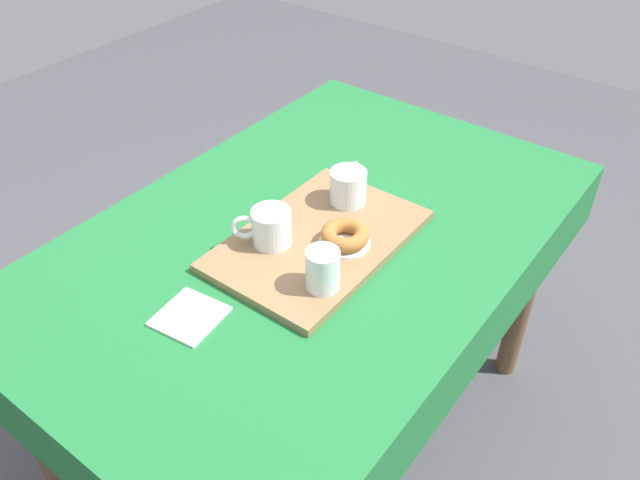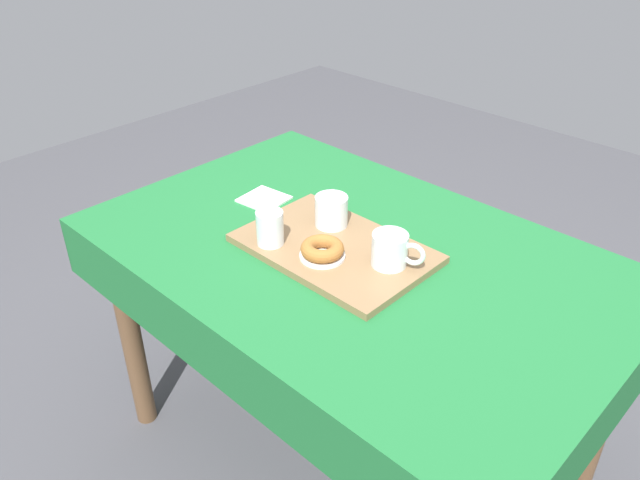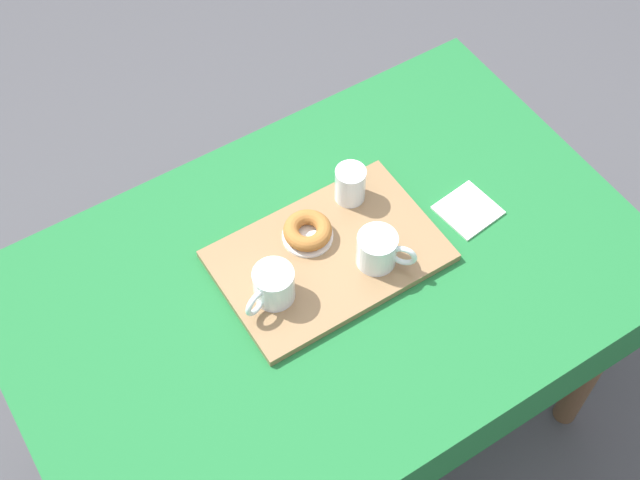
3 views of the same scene
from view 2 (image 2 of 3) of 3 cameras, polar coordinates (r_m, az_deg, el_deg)
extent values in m
plane|color=#47474C|center=(2.12, 2.38, -18.79)|extent=(6.00, 6.00, 0.00)
cube|color=#1E6B33|center=(1.61, 2.97, -1.33)|extent=(1.37, 0.88, 0.03)
cube|color=#1E6B33|center=(1.42, -9.10, -11.23)|extent=(1.37, 0.01, 0.14)
cube|color=#1E6B33|center=(1.96, 11.42, 1.66)|extent=(1.37, 0.01, 0.14)
cube|color=#1E6B33|center=(2.09, -11.24, 3.78)|extent=(0.01, 0.88, 0.14)
cube|color=#1E6B33|center=(1.42, 24.68, -14.63)|extent=(0.01, 0.88, 0.14)
cylinder|color=brown|center=(2.05, -16.79, -7.97)|extent=(0.06, 0.06, 0.74)
cylinder|color=brown|center=(2.37, -2.43, -0.42)|extent=(0.06, 0.06, 0.74)
cylinder|color=brown|center=(1.89, 24.18, -13.75)|extent=(0.06, 0.06, 0.74)
cube|color=olive|center=(1.58, 1.33, -0.76)|extent=(0.48, 0.31, 0.02)
cylinder|color=white|center=(1.49, 6.31, -0.86)|extent=(0.09, 0.09, 0.08)
cylinder|color=#B27523|center=(1.50, 6.29, -1.10)|extent=(0.07, 0.07, 0.06)
torus|color=white|center=(1.48, 8.42, -1.29)|extent=(0.06, 0.03, 0.06)
cylinder|color=white|center=(1.64, 1.04, 2.64)|extent=(0.09, 0.09, 0.08)
cylinder|color=#B27523|center=(1.65, 1.03, 2.41)|extent=(0.07, 0.07, 0.06)
torus|color=white|center=(1.69, 1.12, 3.63)|extent=(0.05, 0.05, 0.06)
cylinder|color=white|center=(1.57, -4.55, 1.11)|extent=(0.07, 0.07, 0.09)
cylinder|color=silver|center=(1.58, -4.51, 0.33)|extent=(0.06, 0.06, 0.03)
cylinder|color=white|center=(1.53, 0.21, -1.43)|extent=(0.11, 0.11, 0.01)
torus|color=#A3662D|center=(1.52, 0.21, -0.78)|extent=(0.11, 0.11, 0.03)
cube|color=white|center=(1.83, -5.09, 3.71)|extent=(0.13, 0.13, 0.01)
camera|label=1|loc=(1.81, -41.20, 26.14)|focal=36.18mm
camera|label=3|loc=(2.00, 47.24, 45.02)|focal=48.40mm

